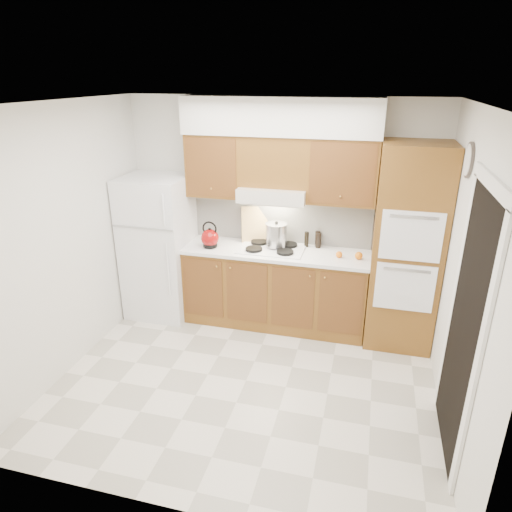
{
  "coord_description": "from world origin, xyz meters",
  "views": [
    {
      "loc": [
        1.02,
        -3.57,
        2.82
      ],
      "look_at": [
        -0.01,
        0.45,
        1.15
      ],
      "focal_mm": 32.0,
      "sensor_mm": 36.0,
      "label": 1
    }
  ],
  "objects_px": {
    "fridge": "(159,247)",
    "oven_cabinet": "(406,248)",
    "kettle": "(210,238)",
    "stock_pot": "(276,235)"
  },
  "relations": [
    {
      "from": "oven_cabinet",
      "to": "stock_pot",
      "type": "xyz_separation_m",
      "value": [
        -1.43,
        0.09,
        -0.0
      ]
    },
    {
      "from": "fridge",
      "to": "stock_pot",
      "type": "relative_size",
      "value": 6.77
    },
    {
      "from": "oven_cabinet",
      "to": "kettle",
      "type": "relative_size",
      "value": 10.66
    },
    {
      "from": "fridge",
      "to": "oven_cabinet",
      "type": "bearing_deg",
      "value": 0.7
    },
    {
      "from": "fridge",
      "to": "oven_cabinet",
      "type": "relative_size",
      "value": 0.78
    },
    {
      "from": "fridge",
      "to": "stock_pot",
      "type": "xyz_separation_m",
      "value": [
        1.42,
        0.12,
        0.24
      ]
    },
    {
      "from": "kettle",
      "to": "stock_pot",
      "type": "bearing_deg",
      "value": 31.09
    },
    {
      "from": "oven_cabinet",
      "to": "stock_pot",
      "type": "bearing_deg",
      "value": 176.45
    },
    {
      "from": "fridge",
      "to": "oven_cabinet",
      "type": "distance_m",
      "value": 2.86
    },
    {
      "from": "stock_pot",
      "to": "fridge",
      "type": "bearing_deg",
      "value": -175.03
    }
  ]
}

